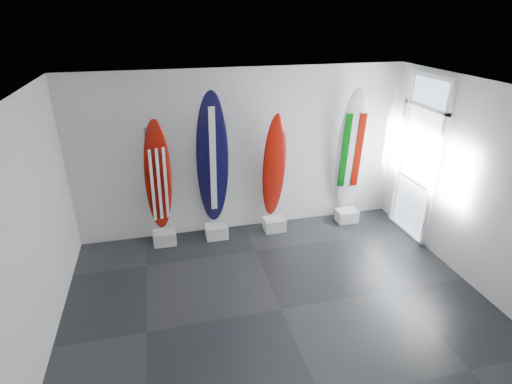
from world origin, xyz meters
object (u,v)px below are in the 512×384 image
object	(u,v)px
surfboard_navy	(213,161)
surfboard_swiss	(274,167)
surfboard_italy	(351,151)
surfboard_usa	(158,177)

from	to	relation	value
surfboard_navy	surfboard_swiss	bearing A→B (deg)	-0.72
surfboard_navy	surfboard_swiss	world-z (taller)	surfboard_navy
surfboard_swiss	surfboard_italy	xyz separation A→B (m)	(1.49, 0.00, 0.19)
surfboard_navy	surfboard_italy	size ratio (longest dim) A/B	1.03
surfboard_usa	surfboard_swiss	world-z (taller)	surfboard_usa
surfboard_swiss	surfboard_navy	bearing A→B (deg)	169.18
surfboard_usa	surfboard_italy	xyz separation A→B (m)	(3.55, 0.00, 0.18)
surfboard_usa	surfboard_italy	distance (m)	3.56
surfboard_italy	surfboard_swiss	bearing A→B (deg)	-172.75
surfboard_navy	surfboard_usa	bearing A→B (deg)	179.28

